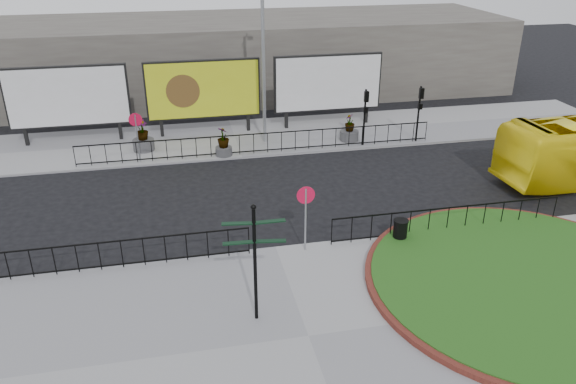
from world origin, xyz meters
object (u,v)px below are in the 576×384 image
object	(u,v)px
billboard_mid	(203,90)
planter_a	(143,139)
planter_c	(349,131)
fingerpost_sign	(255,252)
planter_b	(223,144)
lamp_post	(263,53)
litter_bin	(400,231)

from	to	relation	value
billboard_mid	planter_a	bearing A→B (deg)	-149.50
billboard_mid	planter_c	bearing A→B (deg)	-19.93
fingerpost_sign	planter_b	xyz separation A→B (m)	(0.43, 13.29, -1.63)
planter_a	lamp_post	bearing A→B (deg)	0.00
fingerpost_sign	planter_a	xyz separation A→B (m)	(-3.54, 14.89, -1.67)
billboard_mid	planter_b	world-z (taller)	billboard_mid
planter_a	planter_c	world-z (taller)	planter_a
fingerpost_sign	planter_a	distance (m)	15.40
litter_bin	lamp_post	bearing A→B (deg)	104.47
planter_a	planter_b	distance (m)	4.28
fingerpost_sign	planter_b	bearing A→B (deg)	96.68
billboard_mid	fingerpost_sign	xyz separation A→B (m)	(0.19, -16.86, -0.22)
lamp_post	fingerpost_sign	bearing A→B (deg)	-100.69
billboard_mid	planter_b	distance (m)	4.07
billboard_mid	fingerpost_sign	size ratio (longest dim) A/B	1.66
billboard_mid	lamp_post	bearing A→B (deg)	-33.25
litter_bin	planter_a	distance (m)	14.90
fingerpost_sign	litter_bin	bearing A→B (deg)	38.09
lamp_post	planter_b	distance (m)	4.99
fingerpost_sign	planter_b	size ratio (longest dim) A/B	2.52
fingerpost_sign	litter_bin	distance (m)	6.91
litter_bin	planter_b	size ratio (longest dim) A/B	0.61
litter_bin	planter_a	world-z (taller)	planter_a
litter_bin	fingerpost_sign	bearing A→B (deg)	-150.45
planter_a	planter_c	distance (m)	10.87
billboard_mid	planter_c	xyz separation A→B (m)	(7.50, -2.72, -1.96)
lamp_post	planter_a	size ratio (longest dim) A/B	5.62
lamp_post	planter_b	size ratio (longest dim) A/B	6.21
planter_a	billboard_mid	bearing A→B (deg)	30.50
fingerpost_sign	planter_a	size ratio (longest dim) A/B	2.27
lamp_post	planter_a	distance (m)	7.57
litter_bin	planter_c	bearing A→B (deg)	82.13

